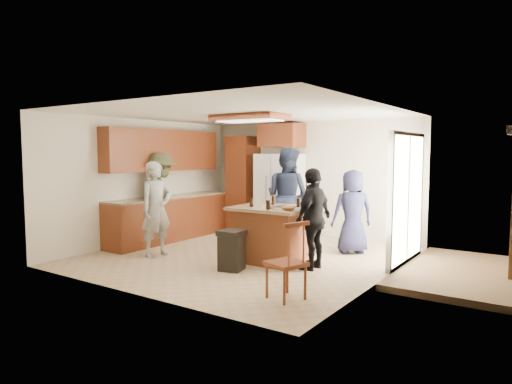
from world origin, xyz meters
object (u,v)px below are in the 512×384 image
Objects in this scene: trash_bin at (232,250)px; spindle_chair at (287,264)px; person_behind_left at (287,196)px; kitchen_island at (272,234)px; person_behind_right at (352,212)px; person_counter at (160,198)px; person_side_right at (314,219)px; refrigerator at (279,195)px; person_front_left at (156,209)px.

trash_bin is 1.62m from spindle_chair.
person_behind_left reaches higher than kitchen_island.
kitchen_island is (-0.85, -1.38, -0.29)m from person_behind_right.
person_counter reaches higher than trash_bin.
spindle_chair is (1.75, -2.99, -0.50)m from person_behind_left.
person_behind_right is (1.39, -0.03, -0.20)m from person_behind_left.
person_behind_left is 3.04× the size of trash_bin.
person_behind_right is at bearing -179.54° from person_side_right.
person_behind_right is 0.85× the size of refrigerator.
person_front_left is 1.31× the size of kitchen_island.
spindle_chair reaches higher than kitchen_island.
trash_bin is (-1.01, -0.79, -0.48)m from person_side_right.
person_counter is 2.67m from trash_bin.
person_front_left reaches higher than trash_bin.
refrigerator is 2.45m from kitchen_island.
refrigerator is at bearing -6.53° from person_front_left.
trash_bin is at bearing -72.54° from refrigerator.
spindle_chair is at bearing -95.66° from person_front_left.
refrigerator is 1.81× the size of spindle_chair.
refrigerator is (1.53, 2.08, -0.02)m from person_counter.
person_behind_right is 2.42× the size of trash_bin.
person_behind_right is (2.77, 2.18, -0.07)m from person_front_left.
person_side_right is at bearing 45.46° from person_behind_right.
person_behind_left reaches higher than person_counter.
person_front_left is 2.66× the size of trash_bin.
trash_bin is (-1.07, -2.21, -0.44)m from person_behind_right.
person_counter is at bearing 35.56° from person_behind_left.
person_counter is (-2.13, -1.38, -0.04)m from person_behind_left.
person_front_left is 1.05× the size of person_side_right.
person_side_right is 1.25× the size of kitchen_island.
person_front_left is 0.91× the size of person_counter.
kitchen_island is (1.92, 0.79, -0.36)m from person_front_left.
spindle_chair is at bearing 54.74° from person_behind_right.
person_front_left is 1.10× the size of person_behind_right.
person_behind_left is at bearing -79.29° from person_counter.
spindle_chair is (3.88, -1.61, -0.46)m from person_counter.
person_front_left is 1.13m from person_counter.
person_behind_left is at bearing -134.84° from person_side_right.
trash_bin is at bearing 100.78° from person_behind_left.
person_counter reaches higher than person_side_right.
kitchen_island is at bearing 74.93° from trash_bin.
spindle_chair is (1.43, -0.74, 0.13)m from trash_bin.
trash_bin is at bearing -131.66° from person_counter.
person_front_left is at bearing -71.77° from person_side_right.
person_behind_right is at bearing -43.54° from person_front_left.
person_front_left is 3.24m from spindle_chair.
person_counter reaches higher than spindle_chair.
kitchen_island is at bearing 113.69° from person_behind_left.
person_front_left reaches higher than spindle_chair.
person_side_right is (-0.06, -1.43, 0.04)m from person_behind_right.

